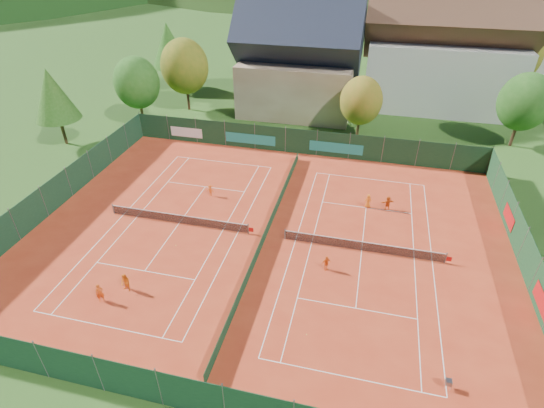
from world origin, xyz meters
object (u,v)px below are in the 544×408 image
at_px(player_left_near, 100,293).
at_px(player_left_mid, 126,283).
at_px(player_right_far_b, 388,203).
at_px(chalet, 299,62).
at_px(ball_hopper, 449,382).
at_px(hotel_block_a, 444,53).
at_px(player_right_near, 326,263).
at_px(hotel_block_b, 538,51).
at_px(player_left_far, 211,190).
at_px(player_right_far_a, 368,201).

height_order(player_left_near, player_left_mid, same).
xyz_separation_m(player_left_near, player_right_far_b, (19.35, 16.49, -0.05)).
height_order(chalet, ball_hopper, chalet).
relative_size(hotel_block_a, player_right_near, 16.59).
xyz_separation_m(hotel_block_b, player_left_mid, (-38.23, -52.55, -5.87)).
bearing_deg(hotel_block_a, player_left_far, -126.43).
relative_size(player_left_mid, player_left_far, 1.27).
distance_m(hotel_block_a, player_right_far_a, 31.24).
distance_m(chalet, player_right_near, 34.54).
bearing_deg(player_left_mid, player_left_near, -118.59).
distance_m(chalet, player_left_mid, 39.35).
relative_size(player_left_mid, player_right_far_a, 1.09).
relative_size(ball_hopper, player_right_far_a, 0.58).
height_order(hotel_block_a, player_right_near, hotel_block_a).
height_order(hotel_block_b, player_left_near, hotel_block_b).
relative_size(ball_hopper, player_right_far_b, 0.58).
distance_m(player_right_far_a, player_right_far_b, 1.78).
bearing_deg(hotel_block_a, player_right_far_a, -105.01).
bearing_deg(hotel_block_a, player_left_mid, -118.54).
bearing_deg(hotel_block_a, player_left_near, -119.04).
bearing_deg(ball_hopper, player_left_far, 141.43).
bearing_deg(hotel_block_a, hotel_block_b, 29.74).
xyz_separation_m(ball_hopper, player_right_far_b, (-3.63, 17.87, 0.14)).
distance_m(chalet, hotel_block_b, 35.85).
bearing_deg(hotel_block_b, player_right_far_b, -118.29).
bearing_deg(player_left_mid, player_right_far_b, 54.44).
distance_m(player_left_near, player_right_near, 16.44).
distance_m(ball_hopper, player_right_far_a, 18.59).
bearing_deg(player_left_near, player_right_far_b, 1.16).
xyz_separation_m(player_left_mid, player_right_far_a, (16.33, 15.08, -0.06)).
xyz_separation_m(hotel_block_b, player_left_near, (-39.47, -53.87, -5.87)).
distance_m(player_left_far, player_right_far_b, 16.83).
height_order(player_right_far_a, player_right_far_b, player_right_far_b).
bearing_deg(hotel_block_b, player_left_near, -126.23).
bearing_deg(chalet, player_right_far_b, -61.15).
bearing_deg(player_right_far_a, hotel_block_a, -114.56).
relative_size(hotel_block_a, player_right_far_a, 15.77).
xyz_separation_m(hotel_block_a, player_right_far_a, (-7.90, -29.47, -6.70)).
distance_m(player_right_near, player_right_far_a, 9.84).
bearing_deg(player_right_far_a, player_left_mid, 33.17).
bearing_deg(player_right_near, chalet, 67.08).
xyz_separation_m(hotel_block_a, player_right_far_b, (-6.12, -29.38, -6.69)).
distance_m(player_left_mid, player_right_near, 14.78).
height_order(ball_hopper, player_right_far_a, player_right_far_a).
distance_m(player_left_mid, player_right_far_a, 22.23).
bearing_deg(player_left_near, player_right_near, -14.39).
height_order(chalet, hotel_block_a, hotel_block_a).
relative_size(player_right_near, player_right_far_a, 0.95).
bearing_deg(player_right_far_a, hotel_block_b, -129.85).
height_order(ball_hopper, player_right_far_b, player_right_far_b).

